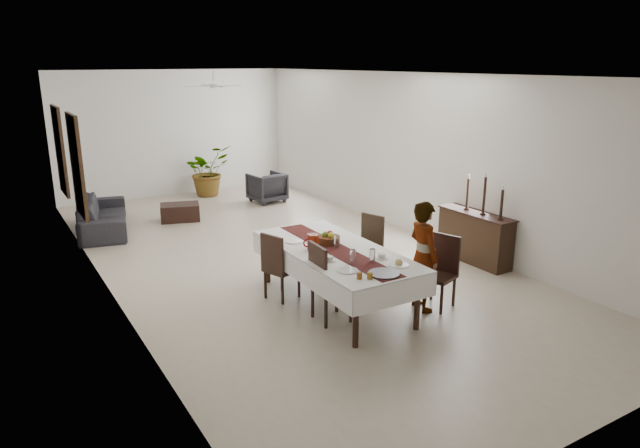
% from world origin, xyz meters
% --- Properties ---
extents(floor, '(6.00, 12.00, 0.00)m').
position_xyz_m(floor, '(0.00, 0.00, 0.00)').
color(floor, '#C4B59B').
rests_on(floor, ground).
extents(ceiling, '(6.00, 12.00, 0.02)m').
position_xyz_m(ceiling, '(0.00, 0.00, 3.20)').
color(ceiling, white).
rests_on(ceiling, wall_back).
extents(wall_back, '(6.00, 0.02, 3.20)m').
position_xyz_m(wall_back, '(0.00, 6.00, 1.60)').
color(wall_back, white).
rests_on(wall_back, floor).
extents(wall_front, '(6.00, 0.02, 3.20)m').
position_xyz_m(wall_front, '(0.00, -6.00, 1.60)').
color(wall_front, white).
rests_on(wall_front, floor).
extents(wall_left, '(0.02, 12.00, 3.20)m').
position_xyz_m(wall_left, '(-3.00, 0.00, 1.60)').
color(wall_left, white).
rests_on(wall_left, floor).
extents(wall_right, '(0.02, 12.00, 3.20)m').
position_xyz_m(wall_right, '(3.00, 0.00, 1.60)').
color(wall_right, white).
rests_on(wall_right, floor).
extents(dining_table_top, '(1.13, 2.64, 0.05)m').
position_xyz_m(dining_table_top, '(-0.29, -2.20, 0.79)').
color(dining_table_top, black).
rests_on(dining_table_top, table_leg_fl).
extents(table_leg_fl, '(0.08, 0.08, 0.77)m').
position_xyz_m(table_leg_fl, '(-0.79, -3.44, 0.38)').
color(table_leg_fl, black).
rests_on(table_leg_fl, floor).
extents(table_leg_fr, '(0.08, 0.08, 0.77)m').
position_xyz_m(table_leg_fr, '(0.18, -3.45, 0.38)').
color(table_leg_fr, black).
rests_on(table_leg_fr, floor).
extents(table_leg_bl, '(0.08, 0.08, 0.77)m').
position_xyz_m(table_leg_bl, '(-0.75, -0.94, 0.38)').
color(table_leg_bl, black).
rests_on(table_leg_bl, floor).
extents(table_leg_br, '(0.08, 0.08, 0.77)m').
position_xyz_m(table_leg_br, '(0.21, -0.95, 0.38)').
color(table_leg_br, black).
rests_on(table_leg_br, floor).
extents(tablecloth_top, '(1.33, 2.84, 0.01)m').
position_xyz_m(tablecloth_top, '(-0.29, -2.20, 0.83)').
color(tablecloth_top, white).
rests_on(tablecloth_top, dining_table_top).
extents(tablecloth_drape_left, '(0.05, 2.83, 0.33)m').
position_xyz_m(tablecloth_drape_left, '(-0.93, -2.19, 0.67)').
color(tablecloth_drape_left, white).
rests_on(tablecloth_drape_left, dining_table_top).
extents(tablecloth_drape_right, '(0.05, 2.83, 0.33)m').
position_xyz_m(tablecloth_drape_right, '(0.35, -2.20, 0.67)').
color(tablecloth_drape_right, silver).
rests_on(tablecloth_drape_right, dining_table_top).
extents(tablecloth_drape_near, '(1.29, 0.03, 0.33)m').
position_xyz_m(tablecloth_drape_near, '(-0.31, -3.60, 0.67)').
color(tablecloth_drape_near, white).
rests_on(tablecloth_drape_near, dining_table_top).
extents(tablecloth_drape_far, '(1.29, 0.03, 0.33)m').
position_xyz_m(tablecloth_drape_far, '(-0.27, -0.79, 0.67)').
color(tablecloth_drape_far, white).
rests_on(tablecloth_drape_far, dining_table_top).
extents(table_runner, '(0.42, 2.74, 0.00)m').
position_xyz_m(table_runner, '(-0.29, -2.20, 0.84)').
color(table_runner, '#551A18').
rests_on(table_runner, tablecloth_top).
extents(red_pitcher, '(0.17, 0.17, 0.22)m').
position_xyz_m(red_pitcher, '(-0.56, -2.03, 0.94)').
color(red_pitcher, maroon).
rests_on(red_pitcher, tablecloth_top).
extents(pitcher_handle, '(0.13, 0.02, 0.13)m').
position_xyz_m(pitcher_handle, '(-0.65, -2.03, 0.94)').
color(pitcher_handle, maroon).
rests_on(pitcher_handle, red_pitcher).
extents(wine_glass_near, '(0.08, 0.08, 0.19)m').
position_xyz_m(wine_glass_near, '(-0.17, -2.91, 0.93)').
color(wine_glass_near, silver).
rests_on(wine_glass_near, tablecloth_top).
extents(wine_glass_mid, '(0.08, 0.08, 0.19)m').
position_xyz_m(wine_glass_mid, '(-0.41, -2.80, 0.93)').
color(wine_glass_mid, white).
rests_on(wine_glass_mid, tablecloth_top).
extents(wine_glass_far, '(0.08, 0.08, 0.19)m').
position_xyz_m(wine_glass_far, '(-0.23, -2.14, 0.93)').
color(wine_glass_far, silver).
rests_on(wine_glass_far, tablecloth_top).
extents(teacup_right, '(0.10, 0.10, 0.07)m').
position_xyz_m(teacup_right, '(0.03, -2.86, 0.87)').
color(teacup_right, silver).
rests_on(teacup_right, saucer_right).
extents(saucer_right, '(0.16, 0.16, 0.01)m').
position_xyz_m(saucer_right, '(0.03, -2.86, 0.84)').
color(saucer_right, silver).
rests_on(saucer_right, tablecloth_top).
extents(teacup_left, '(0.10, 0.10, 0.07)m').
position_xyz_m(teacup_left, '(-0.62, -2.57, 0.87)').
color(teacup_left, silver).
rests_on(teacup_left, saucer_left).
extents(saucer_left, '(0.16, 0.16, 0.01)m').
position_xyz_m(saucer_left, '(-0.62, -2.57, 0.84)').
color(saucer_left, white).
rests_on(saucer_left, tablecloth_top).
extents(plate_near_right, '(0.26, 0.26, 0.02)m').
position_xyz_m(plate_near_right, '(0.06, -3.19, 0.84)').
color(plate_near_right, white).
rests_on(plate_near_right, tablecloth_top).
extents(bread_near_right, '(0.10, 0.10, 0.10)m').
position_xyz_m(bread_near_right, '(0.06, -3.19, 0.87)').
color(bread_near_right, tan).
rests_on(bread_near_right, plate_near_right).
extents(plate_near_left, '(0.26, 0.26, 0.02)m').
position_xyz_m(plate_near_left, '(-0.63, -3.01, 0.84)').
color(plate_near_left, silver).
rests_on(plate_near_left, tablecloth_top).
extents(plate_far_left, '(0.26, 0.26, 0.02)m').
position_xyz_m(plate_far_left, '(-0.63, -1.59, 0.84)').
color(plate_far_left, white).
rests_on(plate_far_left, tablecloth_top).
extents(serving_tray, '(0.39, 0.39, 0.02)m').
position_xyz_m(serving_tray, '(-0.30, -3.35, 0.84)').
color(serving_tray, '#434348').
rests_on(serving_tray, tablecloth_top).
extents(jam_jar_a, '(0.07, 0.07, 0.08)m').
position_xyz_m(jam_jar_a, '(-0.54, -3.38, 0.88)').
color(jam_jar_a, brown).
rests_on(jam_jar_a, tablecloth_top).
extents(jam_jar_b, '(0.07, 0.07, 0.08)m').
position_xyz_m(jam_jar_b, '(-0.65, -3.31, 0.88)').
color(jam_jar_b, brown).
rests_on(jam_jar_b, tablecloth_top).
extents(fruit_basket, '(0.33, 0.33, 0.11)m').
position_xyz_m(fruit_basket, '(-0.23, -1.92, 0.89)').
color(fruit_basket, brown).
rests_on(fruit_basket, tablecloth_top).
extents(fruit_red, '(0.10, 0.10, 0.10)m').
position_xyz_m(fruit_red, '(-0.20, -1.90, 0.97)').
color(fruit_red, maroon).
rests_on(fruit_red, fruit_basket).
extents(fruit_green, '(0.09, 0.09, 0.09)m').
position_xyz_m(fruit_green, '(-0.27, -1.89, 0.97)').
color(fruit_green, '#5A8A29').
rests_on(fruit_green, fruit_basket).
extents(fruit_yellow, '(0.09, 0.09, 0.09)m').
position_xyz_m(fruit_yellow, '(-0.23, -1.98, 0.97)').
color(fruit_yellow, gold).
rests_on(fruit_yellow, fruit_basket).
extents(chair_right_near_seat, '(0.56, 0.56, 0.05)m').
position_xyz_m(chair_right_near_seat, '(0.89, -3.04, 0.46)').
color(chair_right_near_seat, black).
rests_on(chair_right_near_seat, chair_right_near_leg_fl).
extents(chair_right_near_leg_fl, '(0.06, 0.06, 0.44)m').
position_xyz_m(chair_right_near_leg_fl, '(1.12, -3.15, 0.22)').
color(chair_right_near_leg_fl, black).
rests_on(chair_right_near_leg_fl, floor).
extents(chair_right_near_leg_fr, '(0.06, 0.06, 0.44)m').
position_xyz_m(chair_right_near_leg_fr, '(1.01, -2.81, 0.22)').
color(chair_right_near_leg_fr, black).
rests_on(chair_right_near_leg_fr, floor).
extents(chair_right_near_leg_bl, '(0.06, 0.06, 0.44)m').
position_xyz_m(chair_right_near_leg_bl, '(0.78, -3.27, 0.22)').
color(chair_right_near_leg_bl, black).
rests_on(chair_right_near_leg_bl, floor).
extents(chair_right_near_leg_br, '(0.06, 0.06, 0.44)m').
position_xyz_m(chair_right_near_leg_br, '(0.67, -2.93, 0.22)').
color(chair_right_near_leg_br, black).
rests_on(chair_right_near_leg_br, floor).
extents(chair_right_near_back, '(0.18, 0.43, 0.56)m').
position_xyz_m(chair_right_near_back, '(1.08, -2.98, 0.76)').
color(chair_right_near_back, black).
rests_on(chair_right_near_back, chair_right_near_seat).
extents(chair_right_far_seat, '(0.55, 0.55, 0.05)m').
position_xyz_m(chair_right_far_seat, '(0.70, -1.55, 0.45)').
color(chair_right_far_seat, black).
rests_on(chair_right_far_seat, chair_right_far_leg_fl).
extents(chair_right_far_leg_fl, '(0.05, 0.05, 0.42)m').
position_xyz_m(chair_right_far_leg_fl, '(0.93, -1.66, 0.21)').
color(chair_right_far_leg_fl, black).
rests_on(chair_right_far_leg_fl, floor).
extents(chair_right_far_leg_fr, '(0.05, 0.05, 0.42)m').
position_xyz_m(chair_right_far_leg_fr, '(0.81, -1.33, 0.21)').
color(chair_right_far_leg_fr, black).
rests_on(chair_right_far_leg_fr, floor).
extents(chair_right_far_leg_bl, '(0.05, 0.05, 0.42)m').
position_xyz_m(chair_right_far_leg_bl, '(0.59, -1.77, 0.21)').
color(chair_right_far_leg_bl, black).
rests_on(chair_right_far_leg_bl, floor).
extents(chair_right_far_leg_br, '(0.05, 0.05, 0.42)m').
position_xyz_m(chair_right_far_leg_br, '(0.48, -1.44, 0.21)').
color(chair_right_far_leg_br, black).
rests_on(chair_right_far_leg_br, floor).
extents(chair_right_far_back, '(0.18, 0.42, 0.55)m').
position_xyz_m(chair_right_far_back, '(0.89, -1.49, 0.74)').
color(chair_right_far_back, black).
rests_on(chair_right_far_back, chair_right_far_seat).
extents(chair_left_near_seat, '(0.49, 0.49, 0.05)m').
position_xyz_m(chair_left_near_seat, '(-0.62, -2.62, 0.49)').
color(chair_left_near_seat, black).
rests_on(chair_left_near_seat, chair_left_near_leg_fl).
extents(chair_left_near_leg_fl, '(0.05, 0.05, 0.46)m').
position_xyz_m(chair_left_near_leg_fl, '(-0.80, -2.42, 0.23)').
color(chair_left_near_leg_fl, black).
rests_on(chair_left_near_leg_fl, floor).
extents(chair_left_near_leg_fr, '(0.05, 0.05, 0.46)m').
position_xyz_m(chair_left_near_leg_fr, '(-0.82, -2.81, 0.23)').
color(chair_left_near_leg_fr, black).
rests_on(chair_left_near_leg_fr, floor).
extents(chair_left_near_leg_bl, '(0.05, 0.05, 0.46)m').
position_xyz_m(chair_left_near_leg_bl, '(-0.42, -2.44, 0.23)').
color(chair_left_near_leg_bl, black).
rests_on(chair_left_near_leg_bl, floor).
extents(chair_left_near_leg_br, '(0.05, 0.05, 0.46)m').
position_xyz_m(chair_left_near_leg_br, '(-0.44, -2.83, 0.23)').
color(chair_left_near_leg_br, black).
rests_on(chair_left_near_leg_br, floor).
extents(chair_left_near_back, '(0.07, 0.47, 0.59)m').
position_xyz_m(chair_left_near_back, '(-0.83, -2.61, 0.81)').
color(chair_left_near_back, black).
rests_on(chair_left_near_back, chair_left_near_seat).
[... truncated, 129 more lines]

